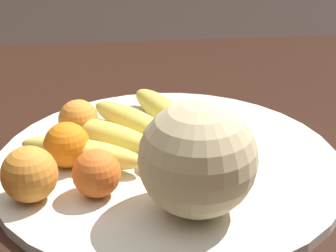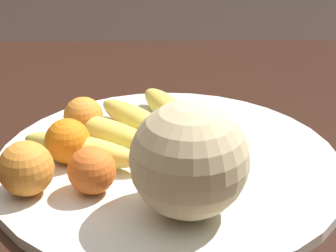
# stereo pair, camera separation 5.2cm
# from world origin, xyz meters

# --- Properties ---
(kitchen_table) EXTENTS (1.20, 1.13, 0.76)m
(kitchen_table) POSITION_xyz_m (0.00, 0.00, 0.66)
(kitchen_table) COLOR black
(kitchen_table) RESTS_ON ground_plane
(fruit_bowl) EXTENTS (0.47, 0.47, 0.01)m
(fruit_bowl) POSITION_xyz_m (-0.04, 0.01, 0.77)
(fruit_bowl) COLOR silver
(fruit_bowl) RESTS_ON kitchen_table
(melon) EXTENTS (0.13, 0.13, 0.13)m
(melon) POSITION_xyz_m (-0.06, 0.13, 0.84)
(melon) COLOR beige
(melon) RESTS_ON fruit_bowl
(banana_bunch) EXTENTS (0.26, 0.26, 0.04)m
(banana_bunch) POSITION_xyz_m (0.01, -0.05, 0.79)
(banana_bunch) COLOR brown
(banana_bunch) RESTS_ON fruit_bowl
(orange_front_left) EXTENTS (0.06, 0.06, 0.06)m
(orange_front_left) POSITION_xyz_m (0.09, 0.01, 0.80)
(orange_front_left) COLOR orange
(orange_front_left) RESTS_ON fruit_bowl
(orange_front_right) EXTENTS (0.06, 0.06, 0.06)m
(orange_front_right) POSITION_xyz_m (-0.05, 0.02, 0.81)
(orange_front_right) COLOR orange
(orange_front_right) RESTS_ON fruit_bowl
(orange_mid_center) EXTENTS (0.06, 0.06, 0.06)m
(orange_mid_center) POSITION_xyz_m (0.05, 0.09, 0.80)
(orange_mid_center) COLOR orange
(orange_mid_center) RESTS_ON fruit_bowl
(orange_back_left) EXTENTS (0.07, 0.07, 0.07)m
(orange_back_left) POSITION_xyz_m (0.13, 0.09, 0.81)
(orange_back_left) COLOR orange
(orange_back_left) RESTS_ON fruit_bowl
(orange_back_right) EXTENTS (0.06, 0.06, 0.06)m
(orange_back_right) POSITION_xyz_m (0.08, -0.07, 0.80)
(orange_back_right) COLOR orange
(orange_back_right) RESTS_ON fruit_bowl
(produce_tag) EXTENTS (0.08, 0.05, 0.00)m
(produce_tag) POSITION_xyz_m (0.02, -0.01, 0.78)
(produce_tag) COLOR white
(produce_tag) RESTS_ON fruit_bowl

